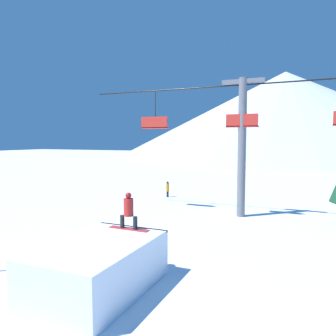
{
  "coord_description": "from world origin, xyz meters",
  "views": [
    {
      "loc": [
        7.04,
        -7.42,
        4.46
      ],
      "look_at": [
        1.41,
        5.33,
        3.25
      ],
      "focal_mm": 35.0,
      "sensor_mm": 36.0,
      "label": 1
    }
  ],
  "objects": [
    {
      "name": "snowboarder",
      "position": [
        1.48,
        1.92,
        2.06
      ],
      "size": [
        1.44,
        0.33,
        1.25
      ],
      "color": "#B22D2D",
      "rests_on": "snow_ramp"
    },
    {
      "name": "mountain_ridge",
      "position": [
        0.0,
        84.62,
        11.09
      ],
      "size": [
        87.51,
        87.51,
        22.17
      ],
      "color": "silver",
      "rests_on": "ground_plane"
    },
    {
      "name": "ground_plane",
      "position": [
        0.0,
        0.0,
        0.0
      ],
      "size": [
        220.0,
        220.0,
        0.0
      ],
      "primitive_type": "plane",
      "color": "white"
    },
    {
      "name": "distant_skier",
      "position": [
        -3.17,
        15.65,
        0.67
      ],
      "size": [
        0.24,
        0.24,
        1.23
      ],
      "color": "black",
      "rests_on": "ground_plane"
    },
    {
      "name": "chairlift",
      "position": [
        3.34,
        11.46,
        4.66
      ],
      "size": [
        19.48,
        0.47,
        7.95
      ],
      "color": "slate",
      "rests_on": "ground_plane"
    },
    {
      "name": "snow_ramp",
      "position": [
        1.41,
        0.28,
        0.73
      ],
      "size": [
        2.62,
        4.1,
        1.45
      ],
      "color": "white",
      "rests_on": "ground_plane"
    }
  ]
}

